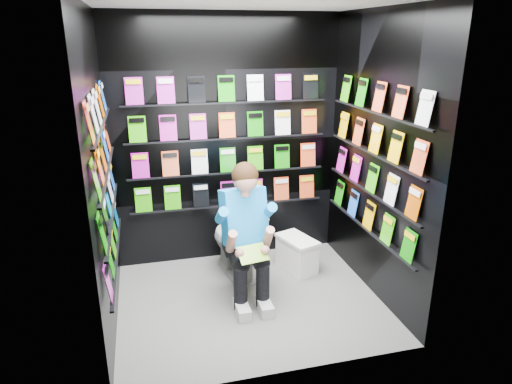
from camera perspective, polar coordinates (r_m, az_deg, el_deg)
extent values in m
plane|color=#61615F|center=(4.41, -0.79, -13.42)|extent=(2.40, 2.40, 0.00)
plane|color=white|center=(3.74, -0.99, 22.59)|extent=(2.40, 2.40, 0.00)
cube|color=black|center=(4.82, -3.65, 6.18)|extent=(2.40, 0.04, 2.60)
cube|color=black|center=(2.96, 3.61, -2.11)|extent=(2.40, 0.04, 2.60)
cube|color=black|center=(3.80, -18.80, 1.65)|extent=(0.04, 2.00, 2.60)
cube|color=black|center=(4.30, 14.89, 4.01)|extent=(0.04, 2.00, 2.60)
imported|color=silver|center=(4.71, -2.55, -6.16)|extent=(0.54, 0.81, 0.73)
cube|color=white|center=(4.88, 5.13, -7.87)|extent=(0.37, 0.49, 0.33)
cube|color=white|center=(4.81, 5.19, -5.94)|extent=(0.40, 0.52, 0.03)
cube|color=green|center=(3.97, -0.42, -7.71)|extent=(0.28, 0.19, 0.11)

